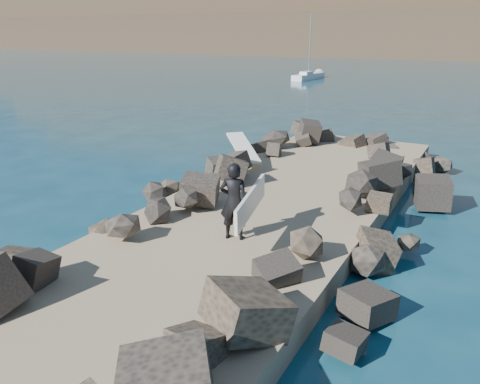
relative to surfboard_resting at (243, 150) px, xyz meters
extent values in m
plane|color=#0F384C|center=(2.94, -4.56, -1.04)|extent=(800.00, 800.00, 0.00)
cube|color=#8C7759|center=(2.94, -6.56, -0.74)|extent=(6.00, 26.00, 0.60)
cube|color=black|center=(0.04, -6.06, -0.54)|extent=(2.60, 22.00, 1.00)
cube|color=black|center=(5.84, -6.06, -0.54)|extent=(2.60, 22.00, 1.00)
cube|color=white|center=(0.00, 0.00, 0.00)|extent=(2.34, 2.40, 0.09)
imported|color=black|center=(3.22, -6.37, 0.50)|extent=(0.80, 0.64, 1.90)
cube|color=white|center=(3.67, -6.37, 0.56)|extent=(0.55, 2.32, 0.74)
cube|color=white|center=(-12.05, 38.51, -0.79)|extent=(1.93, 6.27, 0.80)
cylinder|color=gray|center=(-12.05, 38.51, 2.95)|extent=(0.12, 0.12, 6.79)
cube|color=white|center=(-12.05, 37.77, -0.29)|extent=(1.15, 1.81, 0.44)
camera|label=1|loc=(8.38, -15.43, 4.32)|focal=35.00mm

